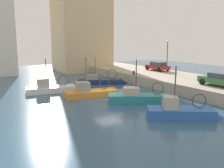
{
  "coord_description": "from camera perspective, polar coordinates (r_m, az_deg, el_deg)",
  "views": [
    {
      "loc": [
        -11.57,
        -21.11,
        5.69
      ],
      "look_at": [
        1.05,
        1.02,
        1.2
      ],
      "focal_mm": 38.18,
      "sensor_mm": 36.0,
      "label": 1
    }
  ],
  "objects": [
    {
      "name": "mooring_bollard_mid",
      "position": [
        33.33,
        5.19,
        2.69
      ],
      "size": [
        0.28,
        0.28,
        0.55
      ],
      "primitive_type": "cylinder",
      "color": "#2D2D33",
      "rests_on": "quay_wall"
    },
    {
      "name": "fishing_boat_navy",
      "position": [
        33.02,
        -2.25,
        0.25
      ],
      "size": [
        6.78,
        4.42,
        4.47
      ],
      "color": "navy",
      "rests_on": "ground"
    },
    {
      "name": "parked_car_red",
      "position": [
        38.92,
        10.88,
        4.25
      ],
      "size": [
        2.11,
        4.11,
        1.39
      ],
      "color": "red",
      "rests_on": "quay_wall"
    },
    {
      "name": "parked_car_green",
      "position": [
        26.81,
        24.55,
        1.0
      ],
      "size": [
        1.96,
        4.37,
        1.39
      ],
      "color": "#387547",
      "rests_on": "quay_wall"
    },
    {
      "name": "water_surface",
      "position": [
        24.73,
        -0.93,
        -3.3
      ],
      "size": [
        80.0,
        80.0,
        0.0
      ],
      "primitive_type": "plane",
      "color": "#335675",
      "rests_on": "ground"
    },
    {
      "name": "fishing_boat_orange",
      "position": [
        25.48,
        -4.3,
        -2.62
      ],
      "size": [
        6.46,
        2.83,
        5.03
      ],
      "color": "orange",
      "rests_on": "ground"
    },
    {
      "name": "waterfront_building_west",
      "position": [
        49.41,
        -7.48,
        17.32
      ],
      "size": [
        10.29,
        9.17,
        24.08
      ],
      "color": "#D1B284",
      "rests_on": "ground"
    },
    {
      "name": "fishing_boat_blue",
      "position": [
        19.1,
        16.89,
        -7.41
      ],
      "size": [
        5.74,
        4.46,
        4.75
      ],
      "color": "#2D60B7",
      "rests_on": "ground"
    },
    {
      "name": "quay_streetlamp",
      "position": [
        36.25,
        13.13,
        7.78
      ],
      "size": [
        0.36,
        0.36,
        4.83
      ],
      "color": "#38383D",
      "rests_on": "quay_wall"
    },
    {
      "name": "quay_wall",
      "position": [
        31.68,
        17.61,
        0.28
      ],
      "size": [
        9.0,
        56.0,
        1.2
      ],
      "primitive_type": "cube",
      "color": "#ADA08C",
      "rests_on": "ground"
    },
    {
      "name": "fishing_boat_white",
      "position": [
        28.42,
        -13.73,
        -1.54
      ],
      "size": [
        6.32,
        2.88,
        4.77
      ],
      "color": "white",
      "rests_on": "ground"
    },
    {
      "name": "fishing_boat_teal",
      "position": [
        23.13,
        7.51,
        -4.06
      ],
      "size": [
        6.77,
        4.94,
        4.91
      ],
      "color": "teal",
      "rests_on": "ground"
    }
  ]
}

